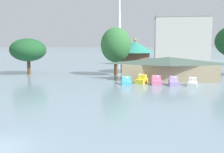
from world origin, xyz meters
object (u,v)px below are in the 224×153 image
(pedal_boat_cyan, at_px, (126,81))
(boathouse, at_px, (169,68))
(pedal_boat_yellow, at_px, (142,80))
(shoreline_tree_tall_left, at_px, (28,50))
(green_roof_pavilion, at_px, (135,55))
(pedal_boat_pink, at_px, (156,81))
(shoreline_tree_mid, at_px, (116,45))
(background_building_block, at_px, (181,38))
(pedal_boat_white, at_px, (193,82))
(pedal_boat_lavender, at_px, (173,82))

(pedal_boat_cyan, xyz_separation_m, boathouse, (7.51, 5.97, 1.81))
(pedal_boat_yellow, distance_m, shoreline_tree_tall_left, 27.76)
(green_roof_pavilion, bearing_deg, pedal_boat_pink, -76.08)
(shoreline_tree_mid, bearing_deg, background_building_block, 70.25)
(shoreline_tree_mid, bearing_deg, pedal_boat_yellow, -59.86)
(pedal_boat_pink, height_order, shoreline_tree_mid, shoreline_tree_mid)
(pedal_boat_cyan, bearing_deg, boathouse, 120.55)
(pedal_boat_yellow, bearing_deg, pedal_boat_cyan, -42.98)
(pedal_boat_yellow, distance_m, pedal_boat_white, 8.42)
(shoreline_tree_tall_left, bearing_deg, shoreline_tree_mid, 2.21)
(shoreline_tree_mid, bearing_deg, pedal_boat_pink, -52.98)
(boathouse, xyz_separation_m, shoreline_tree_tall_left, (-30.57, 4.88, 3.21))
(pedal_boat_lavender, distance_m, shoreline_tree_tall_left, 33.12)
(shoreline_tree_tall_left, relative_size, shoreline_tree_mid, 0.78)
(pedal_boat_lavender, xyz_separation_m, pedal_boat_white, (3.05, -0.02, -0.05))
(pedal_boat_lavender, distance_m, boathouse, 6.26)
(pedal_boat_pink, xyz_separation_m, background_building_block, (13.09, 70.84, 9.16))
(shoreline_tree_tall_left, height_order, shoreline_tree_mid, shoreline_tree_mid)
(pedal_boat_cyan, distance_m, boathouse, 9.76)
(pedal_boat_cyan, height_order, shoreline_tree_mid, shoreline_tree_mid)
(pedal_boat_pink, distance_m, green_roof_pavilion, 19.23)
(pedal_boat_lavender, bearing_deg, pedal_boat_white, 89.24)
(pedal_boat_lavender, xyz_separation_m, shoreline_tree_mid, (-11.11, 11.64, 6.06))
(pedal_boat_white, relative_size, green_roof_pavilion, 0.34)
(pedal_boat_white, distance_m, shoreline_tree_mid, 19.33)
(pedal_boat_pink, relative_size, boathouse, 0.16)
(pedal_boat_lavender, distance_m, shoreline_tree_mid, 17.19)
(pedal_boat_pink, bearing_deg, pedal_boat_yellow, -113.89)
(pedal_boat_yellow, height_order, pedal_boat_white, pedal_boat_yellow)
(pedal_boat_cyan, bearing_deg, pedal_boat_white, 81.79)
(pedal_boat_cyan, xyz_separation_m, background_building_block, (18.17, 71.37, 9.24))
(pedal_boat_yellow, bearing_deg, shoreline_tree_tall_left, -92.82)
(pedal_boat_pink, bearing_deg, shoreline_tree_tall_left, -112.91)
(boathouse, relative_size, shoreline_tree_tall_left, 2.31)
(pedal_boat_cyan, relative_size, pedal_boat_yellow, 0.96)
(pedal_boat_cyan, distance_m, green_roof_pavilion, 19.23)
(pedal_boat_cyan, distance_m, shoreline_tree_tall_left, 25.98)
(pedal_boat_cyan, bearing_deg, shoreline_tree_mid, -172.18)
(shoreline_tree_mid, bearing_deg, shoreline_tree_tall_left, -177.79)
(pedal_boat_yellow, xyz_separation_m, boathouse, (4.91, 4.49, 1.73))
(pedal_boat_lavender, bearing_deg, boathouse, -177.33)
(green_roof_pavilion, height_order, background_building_block, background_building_block)
(green_roof_pavilion, bearing_deg, background_building_block, 71.44)
(pedal_boat_cyan, height_order, pedal_boat_pink, pedal_boat_pink)
(pedal_boat_cyan, bearing_deg, shoreline_tree_tall_left, -123.17)
(pedal_boat_pink, distance_m, pedal_boat_lavender, 2.81)
(pedal_boat_cyan, bearing_deg, green_roof_pavilion, 170.40)
(green_roof_pavilion, distance_m, shoreline_tree_mid, 8.51)
(pedal_boat_pink, bearing_deg, shoreline_tree_mid, -145.74)
(pedal_boat_cyan, xyz_separation_m, pedal_boat_lavender, (7.83, -0.03, 0.07))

